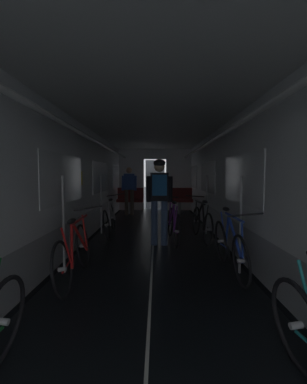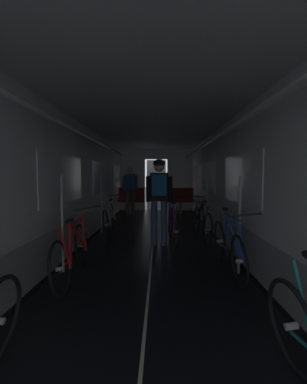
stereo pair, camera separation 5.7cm
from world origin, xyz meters
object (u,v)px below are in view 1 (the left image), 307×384
Objects in this scene: bicycle_blue at (230,246)px; bicycle_silver at (110,219)px; bench_seat_far_right at (179,198)px; person_standing_near_bench at (129,187)px; bicycle_red at (74,252)px; bicycle_purple_in_aisle at (173,224)px; bicycle_black at (202,223)px; bench_seat_far_left at (130,198)px; person_cyclist_aisle at (159,192)px.

bicycle_blue is 1.00× the size of bicycle_silver.
bench_seat_far_right is 1.88m from person_standing_near_bench.
bicycle_purple_in_aisle is at bearing 55.06° from bicycle_red.
bicycle_purple_in_aisle is 1.00× the size of person_standing_near_bench.
bicycle_black is at bearing -13.30° from bicycle_silver.
person_standing_near_bench is (-2.03, 5.56, 0.59)m from bicycle_blue.
bicycle_red is 1.00× the size of bicycle_black.
bicycle_silver is (-0.14, -3.53, -0.19)m from bench_seat_far_left.
bench_seat_far_right is at bearing 83.53° from bicycle_purple_in_aisle.
bench_seat_far_left is at bearing 115.81° from bicycle_black.
bicycle_purple_in_aisle is at bearing -24.34° from bicycle_silver.
bicycle_blue is 1.00× the size of bicycle_purple_in_aisle.
person_standing_near_bench is (0.14, 3.16, 0.60)m from bicycle_silver.
bicycle_purple_in_aisle is at bearing 112.12° from bicycle_blue.
bicycle_black is at bearing 92.62° from bicycle_blue.
person_cyclist_aisle is 1.02× the size of bicycle_purple_in_aisle.
bicycle_red is at bearing -122.49° from person_cyclist_aisle.
person_cyclist_aisle is at bearing -77.01° from bench_seat_far_left.
bicycle_red is at bearing -107.08° from bench_seat_far_right.
person_cyclist_aisle reaches higher than bicycle_black.
bench_seat_far_right is 6.56m from bicycle_red.
bench_seat_far_left is 1.00× the size of bench_seat_far_right.
bench_seat_far_right is 0.58× the size of bicycle_black.
bicycle_blue is 1.92m from person_cyclist_aisle.
bicycle_silver reaches higher than bicycle_black.
bench_seat_far_right is at bearing 92.26° from bicycle_blue.
bicycle_black is 0.64m from bicycle_purple_in_aisle.
person_cyclist_aisle reaches higher than person_standing_near_bench.
bicycle_silver is at bearing 155.66° from bicycle_purple_in_aisle.
bicycle_black is (-0.09, 1.91, 0.00)m from bicycle_blue.
person_cyclist_aisle is at bearing -38.44° from bicycle_silver.
bicycle_red reaches higher than bench_seat_far_left.
bench_seat_far_left is 6.27m from bicycle_red.
bench_seat_far_left is 6.28m from bicycle_blue.
person_standing_near_bench is at bearing 110.06° from bicycle_blue.
bicycle_blue is 0.98× the size of person_cyclist_aisle.
bicycle_red is (0.01, -2.74, -0.00)m from bicycle_silver.
person_cyclist_aisle is at bearing -99.82° from bench_seat_far_right.
bench_seat_far_right is 0.58× the size of bicycle_silver.
bicycle_silver and bicycle_red have the same top height.
bicycle_silver is (-2.17, 2.41, -0.00)m from bicycle_blue.
bicycle_purple_in_aisle is at bearing -70.89° from person_standing_near_bench.
bicycle_red is (-1.93, -6.27, -0.19)m from bench_seat_far_right.
bench_seat_far_left is 0.58× the size of bicycle_purple_in_aisle.
person_standing_near_bench is at bearing 109.11° from bicycle_purple_in_aisle.
bicycle_blue is 1.92m from bicycle_black.
bicycle_red is at bearing -89.80° from bicycle_silver.
bicycle_black is 4.18m from person_standing_near_bench.
person_standing_near_bench is (-1.32, 3.82, 0.59)m from bicycle_purple_in_aisle.
bicycle_blue is 1.00× the size of person_standing_near_bench.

